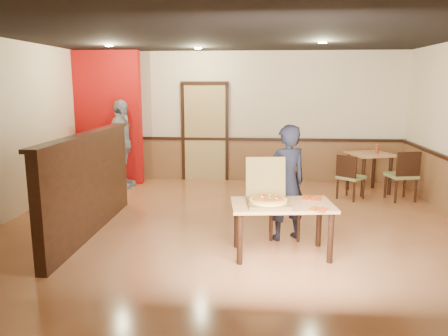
% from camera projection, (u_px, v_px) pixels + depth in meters
% --- Properties ---
extents(floor, '(7.00, 7.00, 0.00)m').
position_uv_depth(floor, '(231.00, 232.00, 6.34)').
color(floor, '#C77B4D').
rests_on(floor, ground).
extents(ceiling, '(7.00, 7.00, 0.00)m').
position_uv_depth(ceiling, '(232.00, 31.00, 5.80)').
color(ceiling, black).
rests_on(ceiling, wall_back).
extents(wall_back, '(7.00, 0.00, 7.00)m').
position_uv_depth(wall_back, '(242.00, 117.00, 9.49)').
color(wall_back, beige).
rests_on(wall_back, floor).
extents(wainscot_back, '(7.00, 0.04, 0.90)m').
position_uv_depth(wainscot_back, '(241.00, 160.00, 9.65)').
color(wainscot_back, brown).
rests_on(wainscot_back, floor).
extents(chair_rail_back, '(7.00, 0.06, 0.06)m').
position_uv_depth(chair_rail_back, '(241.00, 139.00, 9.54)').
color(chair_rail_back, black).
rests_on(chair_rail_back, wall_back).
extents(back_door, '(0.90, 0.06, 2.10)m').
position_uv_depth(back_door, '(205.00, 133.00, 9.58)').
color(back_door, tan).
rests_on(back_door, wall_back).
extents(booth_partition, '(0.20, 3.10, 1.44)m').
position_uv_depth(booth_partition, '(89.00, 183.00, 6.16)').
color(booth_partition, black).
rests_on(booth_partition, floor).
extents(red_accent_panel, '(1.60, 0.20, 2.78)m').
position_uv_depth(red_accent_panel, '(104.00, 118.00, 9.23)').
color(red_accent_panel, '#A70D0B').
rests_on(red_accent_panel, floor).
extents(spot_a, '(0.14, 0.14, 0.02)m').
position_uv_depth(spot_a, '(109.00, 46.00, 7.75)').
color(spot_a, beige).
rests_on(spot_a, ceiling).
extents(spot_b, '(0.14, 0.14, 0.02)m').
position_uv_depth(spot_b, '(198.00, 48.00, 8.32)').
color(spot_b, beige).
rests_on(spot_b, ceiling).
extents(spot_c, '(0.14, 0.14, 0.02)m').
position_uv_depth(spot_c, '(322.00, 42.00, 7.16)').
color(spot_c, beige).
rests_on(spot_c, ceiling).
extents(main_table, '(1.32, 0.85, 0.67)m').
position_uv_depth(main_table, '(282.00, 212.00, 5.39)').
color(main_table, tan).
rests_on(main_table, floor).
extents(diner_chair, '(0.45, 0.45, 0.90)m').
position_uv_depth(diner_chair, '(284.00, 202.00, 6.11)').
color(diner_chair, olive).
rests_on(diner_chair, floor).
extents(side_chair_left, '(0.59, 0.59, 0.84)m').
position_uv_depth(side_chair_left, '(349.00, 175.00, 8.02)').
color(side_chair_left, olive).
rests_on(side_chair_left, floor).
extents(side_chair_right, '(0.55, 0.55, 0.94)m').
position_uv_depth(side_chair_right, '(403.00, 174.00, 7.91)').
color(side_chair_right, olive).
rests_on(side_chair_right, floor).
extents(side_table, '(0.92, 0.92, 0.79)m').
position_uv_depth(side_table, '(369.00, 162.00, 8.53)').
color(side_table, tan).
rests_on(side_table, floor).
extents(diner, '(0.69, 0.60, 1.59)m').
position_uv_depth(diner, '(286.00, 183.00, 5.91)').
color(diner, black).
rests_on(diner, floor).
extents(passerby, '(0.55, 1.10, 1.80)m').
position_uv_depth(passerby, '(121.00, 144.00, 8.92)').
color(passerby, gray).
rests_on(passerby, floor).
extents(pizza_box, '(0.56, 0.65, 0.53)m').
position_uv_depth(pizza_box, '(268.00, 198.00, 5.36)').
color(pizza_box, brown).
rests_on(pizza_box, main_table).
extents(pizza, '(0.54, 0.54, 0.03)m').
position_uv_depth(pizza, '(268.00, 200.00, 5.31)').
color(pizza, '#F2C658').
rests_on(pizza, pizza_box).
extents(napkin_near, '(0.26, 0.26, 0.01)m').
position_uv_depth(napkin_near, '(318.00, 209.00, 5.11)').
color(napkin_near, '#CC400E').
rests_on(napkin_near, main_table).
extents(napkin_far, '(0.30, 0.30, 0.01)m').
position_uv_depth(napkin_far, '(312.00, 198.00, 5.60)').
color(napkin_far, '#CC400E').
rests_on(napkin_far, main_table).
extents(condiment, '(0.07, 0.07, 0.17)m').
position_uv_depth(condiment, '(377.00, 149.00, 8.47)').
color(condiment, brown).
rests_on(condiment, side_table).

